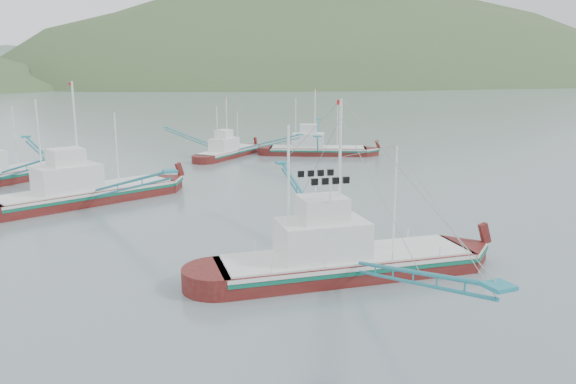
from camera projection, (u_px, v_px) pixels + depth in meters
name	position (u px, v px, depth m)	size (l,w,h in m)	color
ground	(326.00, 260.00, 35.28)	(1200.00, 1200.00, 0.00)	slate
main_boat	(343.00, 247.00, 32.35)	(15.34, 27.00, 10.97)	#4F100D
bg_boat_left	(84.00, 178.00, 50.08)	(16.35, 27.75, 11.63)	#4F100D
bg_boat_far	(228.00, 143.00, 77.12)	(17.15, 18.75, 8.78)	#4F100D
bg_boat_right	(317.00, 140.00, 78.71)	(14.77, 22.87, 9.87)	#4F100D
headland_right	(343.00, 83.00, 514.12)	(684.00, 432.00, 306.00)	#3A512A
ridge_distant	(91.00, 82.00, 548.75)	(960.00, 400.00, 240.00)	slate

